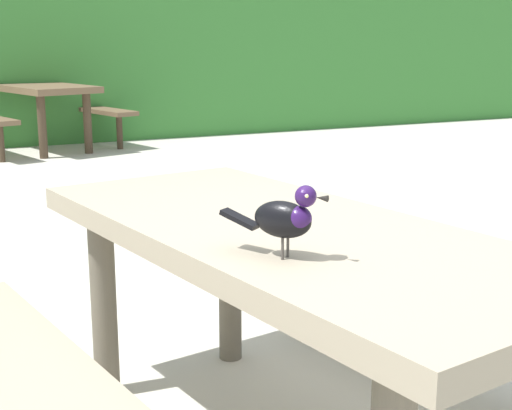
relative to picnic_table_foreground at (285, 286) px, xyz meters
name	(u,v)px	position (x,y,z in m)	size (l,w,h in m)	color
picnic_table_foreground	(285,286)	(0.00, 0.00, 0.00)	(1.95, 1.97, 0.74)	gray
bird_grackle	(287,217)	(-0.15, -0.30, 0.29)	(0.19, 0.25, 0.18)	black
picnic_table_mid_left	(36,100)	(0.39, 6.94, 0.00)	(2.08, 2.10, 0.74)	brown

